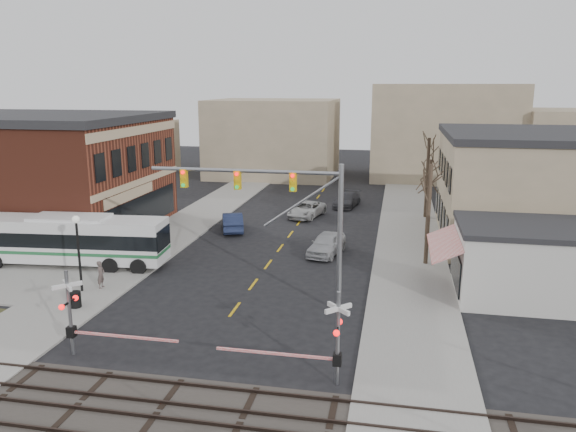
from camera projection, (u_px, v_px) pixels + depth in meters
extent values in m
plane|color=black|center=(224.00, 325.00, 28.60)|extent=(160.00, 160.00, 0.00)
cube|color=gray|center=(189.00, 223.00, 49.48)|extent=(5.00, 60.00, 0.12)
cube|color=gray|center=(409.00, 233.00, 45.89)|extent=(5.00, 60.00, 0.12)
cube|color=#332D28|center=(159.00, 412.00, 20.95)|extent=(160.00, 5.00, 0.06)
cube|color=#2D231E|center=(164.00, 402.00, 21.39)|extent=(160.00, 0.08, 0.14)
cube|color=#2D231E|center=(178.00, 383.00, 22.76)|extent=(160.00, 0.08, 0.14)
cube|color=#2D231E|center=(153.00, 417.00, 20.47)|extent=(160.00, 0.08, 0.14)
cube|color=tan|center=(140.00, 182.00, 45.15)|extent=(0.10, 15.00, 0.50)
cube|color=tan|center=(137.00, 130.00, 44.21)|extent=(0.10, 15.00, 0.70)
cube|color=black|center=(142.00, 212.00, 45.72)|extent=(0.08, 13.00, 2.60)
cube|color=beige|center=(530.00, 264.00, 31.80)|extent=(8.00, 6.00, 4.00)
cube|color=#262628|center=(534.00, 228.00, 31.31)|extent=(8.20, 6.20, 0.30)
cube|color=red|center=(444.00, 243.00, 32.48)|extent=(1.68, 6.00, 0.87)
cylinder|color=#382B21|center=(428.00, 215.00, 37.27)|extent=(0.28, 0.28, 6.75)
cylinder|color=#382B21|center=(429.00, 200.00, 43.00)|extent=(0.28, 0.28, 6.30)
cylinder|color=#382B21|center=(427.00, 178.00, 50.50)|extent=(0.28, 0.28, 7.20)
cube|color=silver|center=(72.00, 239.00, 37.51)|extent=(12.84, 3.85, 2.82)
cube|color=black|center=(71.00, 236.00, 37.46)|extent=(12.88, 3.89, 0.95)
cube|color=#206236|center=(73.00, 248.00, 37.65)|extent=(12.88, 3.89, 0.21)
cylinder|color=black|center=(73.00, 258.00, 37.81)|extent=(1.29, 2.82, 1.05)
cylinder|color=gray|center=(340.00, 240.00, 29.38)|extent=(0.28, 0.28, 8.00)
cylinder|color=gray|center=(244.00, 171.00, 29.55)|extent=(10.32, 0.20, 0.20)
cube|color=gold|center=(293.00, 182.00, 29.16)|extent=(0.35, 0.30, 1.00)
cube|color=gold|center=(238.00, 180.00, 29.73)|extent=(0.35, 0.30, 1.00)
cube|color=gold|center=(184.00, 178.00, 30.30)|extent=(0.35, 0.30, 1.00)
cylinder|color=gray|center=(70.00, 313.00, 25.02)|extent=(0.16, 0.16, 4.00)
cube|color=silver|center=(67.00, 285.00, 24.73)|extent=(1.00, 1.00, 0.18)
cube|color=silver|center=(67.00, 285.00, 24.73)|extent=(1.00, 1.00, 0.18)
sphere|color=#FF0C0C|center=(62.00, 307.00, 24.38)|extent=(0.26, 0.26, 0.26)
sphere|color=#FF0C0C|center=(76.00, 298.00, 25.43)|extent=(0.26, 0.26, 0.26)
cube|color=black|center=(71.00, 332.00, 25.23)|extent=(0.35, 0.35, 0.50)
cube|color=#FF0C0C|center=(125.00, 337.00, 24.74)|extent=(5.00, 0.10, 0.10)
cylinder|color=gray|center=(338.00, 339.00, 22.48)|extent=(0.16, 0.16, 4.00)
cube|color=silver|center=(338.00, 309.00, 22.19)|extent=(1.00, 1.00, 0.18)
cube|color=silver|center=(338.00, 309.00, 22.19)|extent=(1.00, 1.00, 0.18)
sphere|color=#FF0C0C|center=(336.00, 333.00, 21.84)|extent=(0.26, 0.26, 0.26)
sphere|color=#FF0C0C|center=(339.00, 322.00, 22.89)|extent=(0.26, 0.26, 0.26)
cube|color=black|center=(337.00, 359.00, 22.69)|extent=(0.35, 0.35, 0.50)
cube|color=#FF0C0C|center=(275.00, 353.00, 23.18)|extent=(5.00, 0.10, 0.10)
cylinder|color=black|center=(79.00, 257.00, 32.48)|extent=(0.14, 0.14, 4.17)
sphere|color=silver|center=(76.00, 219.00, 31.97)|extent=(0.44, 0.44, 0.44)
cylinder|color=black|center=(75.00, 299.00, 30.46)|extent=(0.60, 0.60, 0.87)
imported|color=#A0A1A5|center=(327.00, 244.00, 40.27)|extent=(2.71, 4.91, 1.58)
imported|color=#1B2443|center=(232.00, 222.00, 46.86)|extent=(3.06, 4.94, 1.54)
imported|color=#B4B4B4|center=(307.00, 210.00, 51.68)|extent=(3.39, 5.37, 1.38)
imported|color=#3B3B40|center=(347.00, 200.00, 56.03)|extent=(2.76, 4.98, 1.37)
imported|color=#514441|center=(101.00, 275.00, 33.26)|extent=(0.41, 0.61, 1.65)
imported|color=#2F3A53|center=(120.00, 249.00, 38.50)|extent=(0.97, 1.02, 1.66)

